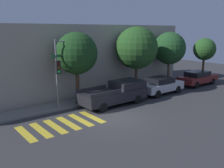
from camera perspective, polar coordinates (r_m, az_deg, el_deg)
name	(u,v)px	position (r m, az deg, el deg)	size (l,w,h in m)	color
ground_plane	(111,117)	(16.20, -0.20, -7.61)	(60.00, 60.00, 0.00)	#333335
sidewalk	(78,102)	(19.40, -7.69, -4.11)	(26.00, 1.78, 0.14)	slate
building_row	(52,59)	(22.57, -13.49, 5.50)	(26.00, 6.00, 5.94)	#A89E8E
crosswalk	(62,125)	(15.28, -11.42, -9.10)	(4.78, 2.60, 0.00)	gold
traffic_light_pole	(63,63)	(17.40, -11.04, 4.83)	(2.54, 0.56, 4.90)	slate
pickup_truck	(116,93)	(18.78, 0.94, -2.05)	(5.23, 2.10, 1.67)	black
sedan_near_corner	(160,85)	(22.23, 11.03, -0.22)	(4.25, 1.85, 1.47)	#B7BABF
sedan_middle	(198,78)	(26.70, 19.01, 1.38)	(4.65, 1.81, 1.42)	maroon
tree_near_corner	(77,54)	(18.38, -8.09, 6.91)	(3.07, 3.07, 5.38)	#42301E
tree_midblock	(137,48)	(22.00, 5.64, 8.19)	(3.69, 3.69, 5.81)	#4C3823
tree_far_end	(169,48)	(25.29, 12.99, 7.95)	(3.17, 3.17, 5.32)	brown
tree_behind_truck	(204,49)	(30.37, 20.39, 7.44)	(2.50, 2.50, 4.61)	brown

